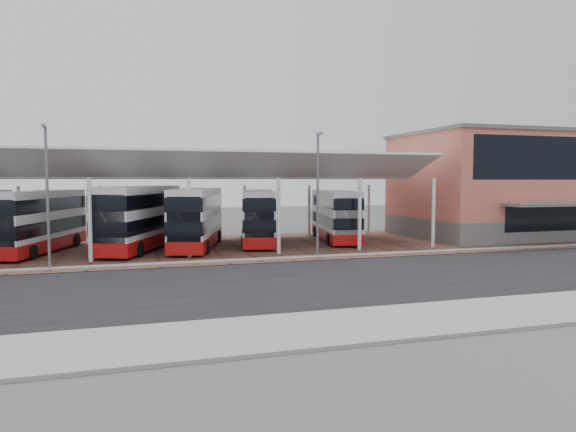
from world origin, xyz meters
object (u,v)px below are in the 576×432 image
object	(u,v)px
bus_1	(39,222)
bus_5	(335,216)
bus_2	(140,218)
bus_4	(258,217)
terminal	(507,185)
bus_3	(197,218)

from	to	relation	value
bus_1	bus_5	distance (m)	22.27
bus_2	bus_4	distance (m)	9.00
bus_1	bus_4	world-z (taller)	bus_1
bus_1	bus_5	size ratio (longest dim) A/B	1.03
terminal	bus_3	bearing A→B (deg)	-178.46
terminal	bus_3	size ratio (longest dim) A/B	1.69
bus_3	bus_5	size ratio (longest dim) A/B	1.06
bus_4	bus_5	bearing A→B (deg)	13.26
bus_2	bus_3	bearing A→B (deg)	19.54
bus_2	bus_3	distance (m)	4.02
bus_3	bus_4	xyz separation A→B (m)	(4.91, 1.24, -0.09)
bus_1	bus_4	bearing A→B (deg)	19.01
terminal	bus_2	world-z (taller)	terminal
terminal	bus_5	xyz separation A→B (m)	(-16.45, 0.60, -2.55)
bus_4	bus_1	bearing A→B (deg)	-165.61
bus_3	bus_5	distance (m)	11.59
terminal	bus_1	size ratio (longest dim) A/B	1.73
bus_4	bus_5	world-z (taller)	bus_4
bus_4	bus_5	distance (m)	6.59
bus_1	bus_3	size ratio (longest dim) A/B	0.97
bus_3	bus_5	xyz separation A→B (m)	(11.51, 1.35, -0.13)
bus_1	bus_2	distance (m)	6.75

